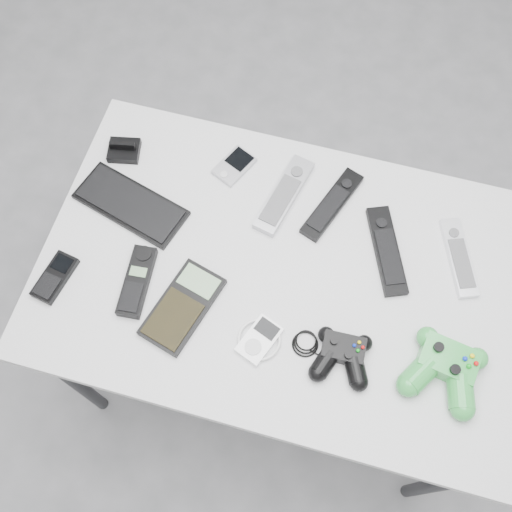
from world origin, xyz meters
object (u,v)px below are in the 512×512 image
(remote_silver_b, at_px, (459,257))
(mobile_phone, at_px, (55,277))
(pda, at_px, (234,166))
(remote_black_b, at_px, (387,250))
(pda_keyboard, at_px, (131,204))
(controller_black, at_px, (342,354))
(calculator, at_px, (183,307))
(desk, at_px, (283,283))
(cordless_handset, at_px, (137,281))
(controller_green, at_px, (446,367))
(remote_black_a, at_px, (332,204))
(remote_silver_a, at_px, (284,195))
(mp3_player, at_px, (259,340))

(remote_silver_b, bearing_deg, mobile_phone, 177.44)
(pda, height_order, remote_black_b, remote_black_b)
(pda_keyboard, relative_size, controller_black, 1.25)
(calculator, bearing_deg, remote_black_b, 47.46)
(desk, xyz_separation_m, pda_keyboard, (-0.38, 0.07, 0.07))
(remote_black_b, height_order, cordless_handset, cordless_handset)
(mobile_phone, xyz_separation_m, controller_green, (0.84, 0.02, 0.02))
(remote_black_a, relative_size, controller_green, 1.18)
(remote_silver_a, height_order, cordless_handset, cordless_handset)
(pda, height_order, remote_silver_b, remote_silver_b)
(remote_black_a, xyz_separation_m, controller_green, (0.30, -0.31, 0.02))
(calculator, bearing_deg, pda, 104.51)
(controller_green, bearing_deg, pda_keyboard, 175.08)
(desk, bearing_deg, calculator, -143.73)
(mp3_player, bearing_deg, controller_green, 26.98)
(desk, distance_m, pda_keyboard, 0.39)
(controller_black, bearing_deg, remote_black_a, 103.36)
(pda, xyz_separation_m, remote_black_a, (0.24, -0.04, 0.00))
(remote_silver_b, distance_m, calculator, 0.61)
(calculator, bearing_deg, cordless_handset, -178.33)
(desk, relative_size, remote_black_b, 5.01)
(pda, relative_size, remote_silver_b, 0.51)
(controller_black, bearing_deg, controller_green, 5.32)
(remote_silver_a, xyz_separation_m, mobile_phone, (-0.43, -0.33, -0.00))
(cordless_handset, relative_size, controller_green, 0.94)
(pda, relative_size, remote_black_b, 0.45)
(mobile_phone, distance_m, controller_black, 0.63)
(remote_silver_b, bearing_deg, pda, 148.84)
(remote_silver_b, distance_m, mobile_phone, 0.88)
(cordless_handset, bearing_deg, desk, 15.06)
(pda, height_order, calculator, calculator)
(remote_black_a, height_order, cordless_handset, cordless_handset)
(pda, relative_size, mobile_phone, 0.84)
(controller_black, bearing_deg, remote_silver_b, 52.41)
(mobile_phone, bearing_deg, pda_keyboard, 76.31)
(remote_silver_a, distance_m, remote_silver_b, 0.41)
(mp3_player, bearing_deg, controller_black, 24.96)
(mp3_player, bearing_deg, cordless_handset, -169.54)
(remote_silver_b, height_order, controller_green, controller_green)
(remote_silver_b, distance_m, cordless_handset, 0.70)
(mp3_player, relative_size, controller_black, 0.47)
(mp3_player, bearing_deg, remote_silver_a, 116.92)
(remote_black_b, relative_size, cordless_handset, 1.32)
(desk, distance_m, calculator, 0.24)
(mobile_phone, distance_m, mp3_player, 0.46)
(remote_silver_b, bearing_deg, controller_black, -146.41)
(pda, bearing_deg, mobile_phone, -103.31)
(remote_silver_b, height_order, controller_black, controller_black)
(remote_silver_b, bearing_deg, controller_green, -110.55)
(calculator, bearing_deg, desk, 51.81)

